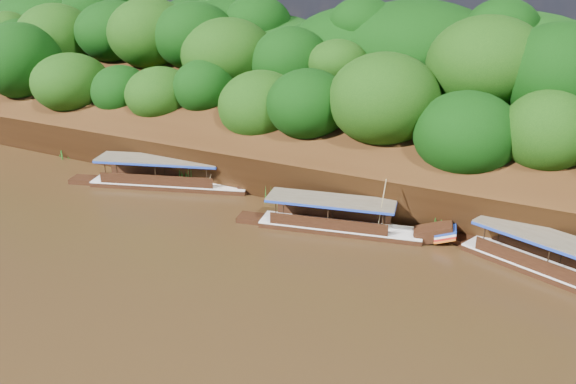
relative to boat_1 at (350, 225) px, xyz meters
The scene contains 5 objects.
ground 7.44m from the boat_1, 100.87° to the right, with size 160.00×160.00×0.00m, color black.
riverbank 15.56m from the boat_1, 95.22° to the left, with size 120.00×30.06×19.40m.
boat_1 is the anchor object (origin of this frame).
boat_2 15.38m from the boat_1, behind, with size 15.06×6.78×5.28m.
reeds 5.38m from the boat_1, 155.09° to the left, with size 50.57×2.44×2.18m.
Camera 1 is at (13.63, -24.81, 16.23)m, focal length 35.00 mm.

